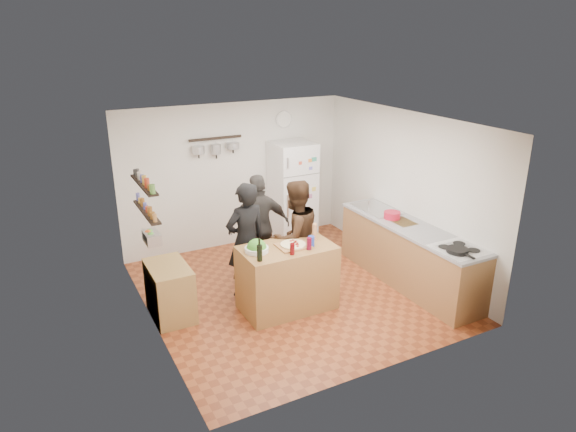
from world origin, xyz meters
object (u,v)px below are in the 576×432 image
salt_canister (311,241)px  pepper_mill (315,233)px  wall_clock (284,119)px  prep_island (287,278)px  wine_bottle (260,253)px  red_bowl (392,215)px  salad_bowl (257,249)px  counter_run (409,255)px  skillet (457,250)px  side_table (170,291)px  person_back (259,227)px  person_center (295,237)px  fridge (292,193)px  person_left (246,240)px

salt_canister → pepper_mill: bearing=48.6°
pepper_mill → wall_clock: wall_clock is taller
prep_island → wall_clock: 3.22m
wine_bottle → red_bowl: 2.45m
salad_bowl → counter_run: bearing=-5.3°
pepper_mill → skillet: (1.41, -1.24, -0.06)m
wine_bottle → salt_canister: size_ratio=1.49×
salt_canister → side_table: salt_canister is taller
person_back → red_bowl: (1.83, -0.85, 0.15)m
prep_island → counter_run: size_ratio=0.48×
wine_bottle → person_center: (0.85, 0.64, -0.18)m
counter_run → skillet: bearing=-95.6°
skillet → fridge: (-0.65, 3.32, -0.05)m
salt_canister → person_left: (-0.63, 0.73, -0.14)m
fridge → wall_clock: size_ratio=6.00×
fridge → salad_bowl: bearing=-128.2°
wine_bottle → fridge: 2.91m
skillet → wine_bottle: bearing=157.7°
skillet → red_bowl: size_ratio=1.12×
salt_canister → wall_clock: (0.91, 2.58, 1.17)m
person_left → counter_run: 2.46m
salt_canister → wall_clock: 2.98m
salad_bowl → prep_island: bearing=-6.8°
person_left → side_table: size_ratio=2.11×
counter_run → red_bowl: size_ratio=10.54×
salad_bowl → person_left: 0.57m
person_center → red_bowl: (1.57, -0.21, 0.14)m
person_center → red_bowl: 1.59m
wine_bottle → pepper_mill: (0.95, 0.27, -0.00)m
prep_island → salad_bowl: 0.64m
person_center → pepper_mill: bearing=95.0°
fridge → wine_bottle: bearing=-126.1°
person_back → wall_clock: size_ratio=5.45×
side_table → salt_canister: bearing=-20.3°
salad_bowl → salt_canister: 0.74m
wine_bottle → red_bowl: size_ratio=0.84×
person_left → wall_clock: bearing=-137.5°
wine_bottle → skillet: (2.36, -0.97, -0.07)m
person_center → fridge: bearing=-127.3°
counter_run → person_left: bearing=161.3°
prep_island → person_center: bearing=50.5°
prep_island → wall_clock: bearing=63.7°
skillet → side_table: size_ratio=0.35×
salad_bowl → person_center: size_ratio=0.19×
person_left → side_table: bearing=-4.0°
salt_canister → person_back: (-0.22, 1.18, -0.16)m
pepper_mill → salt_canister: 0.23m
salt_canister → counter_run: bearing=-1.8°
prep_island → side_table: prep_island is taller
salad_bowl → person_back: (0.50, 1.01, -0.12)m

